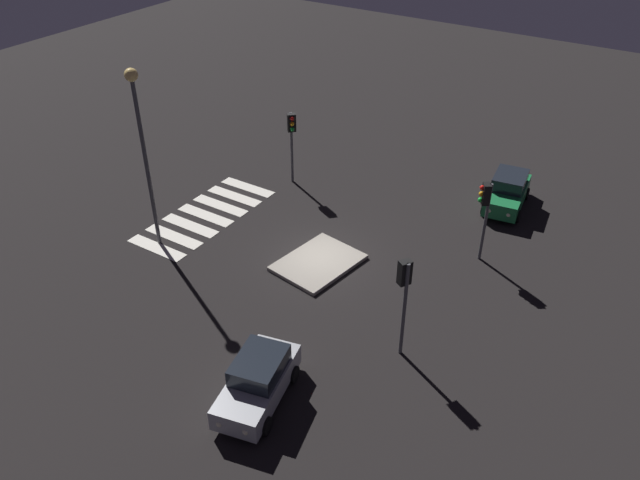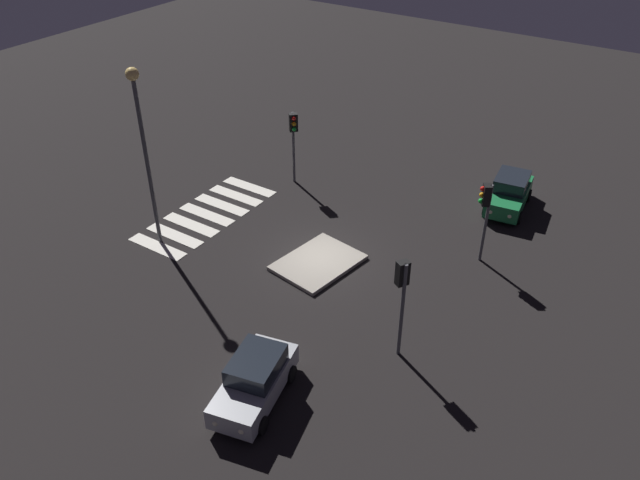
% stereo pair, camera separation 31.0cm
% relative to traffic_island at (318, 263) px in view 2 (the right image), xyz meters
% --- Properties ---
extents(ground_plane, '(80.00, 80.00, 0.00)m').
position_rel_traffic_island_xyz_m(ground_plane, '(-0.44, -0.19, -0.09)').
color(ground_plane, black).
extents(traffic_island, '(4.13, 3.35, 0.18)m').
position_rel_traffic_island_xyz_m(traffic_island, '(0.00, 0.00, 0.00)').
color(traffic_island, gray).
rests_on(traffic_island, ground).
extents(car_silver, '(4.20, 2.51, 1.73)m').
position_rel_traffic_island_xyz_m(car_silver, '(7.74, 2.54, 0.76)').
color(car_silver, '#9EA0A5').
rests_on(car_silver, ground).
extents(car_green, '(4.16, 2.28, 1.74)m').
position_rel_traffic_island_xyz_m(car_green, '(-9.57, 5.39, 0.77)').
color(car_green, '#196B38').
rests_on(car_green, ground).
extents(traffic_light_south, '(0.54, 0.54, 4.05)m').
position_rel_traffic_island_xyz_m(traffic_light_south, '(-5.69, -5.32, 2.98)').
color(traffic_light_south, '#47474C').
rests_on(traffic_light_south, ground).
extents(traffic_light_north, '(0.54, 0.53, 4.13)m').
position_rel_traffic_island_xyz_m(traffic_light_north, '(3.01, 5.54, 3.04)').
color(traffic_light_north, '#47474C').
rests_on(traffic_light_north, ground).
extents(traffic_light_west, '(0.54, 0.53, 3.88)m').
position_rel_traffic_island_xyz_m(traffic_light_west, '(-4.28, 5.83, 2.85)').
color(traffic_light_west, '#47474C').
rests_on(traffic_light_west, ground).
extents(street_lamp, '(0.56, 0.56, 8.45)m').
position_rel_traffic_island_xyz_m(street_lamp, '(2.60, -7.28, 5.59)').
color(street_lamp, '#47474C').
rests_on(street_lamp, ground).
extents(crosswalk_near, '(7.60, 3.20, 0.02)m').
position_rel_traffic_island_xyz_m(crosswalk_near, '(-0.44, -7.08, -0.08)').
color(crosswalk_near, silver).
rests_on(crosswalk_near, ground).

